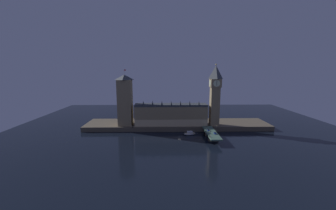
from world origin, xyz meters
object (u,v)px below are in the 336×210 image
(car_northbound_lead, at_px, (208,130))
(pedestrian_mid_walk, at_px, (216,132))
(car_southbound_lead, at_px, (215,133))
(street_lamp_far, at_px, (204,124))
(boat_upstream, at_px, (190,133))
(victoria_tower, at_px, (125,100))
(clock_tower, at_px, (215,93))
(street_lamp_mid, at_px, (217,128))
(street_lamp_near, at_px, (210,133))
(pedestrian_near_rail, at_px, (210,136))

(car_northbound_lead, relative_size, pedestrian_mid_walk, 2.59)
(car_southbound_lead, height_order, street_lamp_far, street_lamp_far)
(boat_upstream, bearing_deg, pedestrian_mid_walk, -27.30)
(victoria_tower, relative_size, pedestrian_mid_walk, 35.48)
(car_southbound_lead, bearing_deg, street_lamp_far, 110.31)
(clock_tower, height_order, car_southbound_lead, clock_tower)
(car_northbound_lead, bearing_deg, clock_tower, 65.58)
(car_northbound_lead, height_order, street_lamp_mid, street_lamp_mid)
(car_southbound_lead, relative_size, pedestrian_mid_walk, 2.48)
(victoria_tower, distance_m, car_northbound_lead, 99.70)
(boat_upstream, bearing_deg, street_lamp_near, -59.80)
(car_northbound_lead, xyz_separation_m, street_lamp_near, (-2.76, -19.14, 3.00))
(pedestrian_mid_walk, bearing_deg, car_southbound_lead, -118.87)
(clock_tower, height_order, pedestrian_near_rail, clock_tower)
(clock_tower, height_order, car_northbound_lead, clock_tower)
(street_lamp_near, bearing_deg, street_lamp_mid, 55.19)
(car_northbound_lead, bearing_deg, street_lamp_near, -98.20)
(street_lamp_mid, bearing_deg, clock_tower, 81.29)
(clock_tower, distance_m, street_lamp_far, 39.14)
(pedestrian_near_rail, xyz_separation_m, street_lamp_mid, (9.83, 15.94, 3.62))
(car_northbound_lead, relative_size, pedestrian_near_rail, 2.70)
(street_lamp_near, bearing_deg, pedestrian_near_rail, -71.83)
(clock_tower, height_order, street_lamp_near, clock_tower)
(car_northbound_lead, distance_m, car_southbound_lead, 10.96)
(street_lamp_far, xyz_separation_m, boat_upstream, (-15.47, -2.86, -9.22))
(pedestrian_mid_walk, bearing_deg, victoria_tower, 160.11)
(pedestrian_near_rail, xyz_separation_m, boat_upstream, (-15.87, 27.80, -6.05))
(car_southbound_lead, relative_size, street_lamp_mid, 0.62)
(street_lamp_near, bearing_deg, car_southbound_lead, 51.03)
(car_northbound_lead, xyz_separation_m, pedestrian_near_rail, (-2.36, -20.35, 0.21))
(car_northbound_lead, distance_m, pedestrian_near_rail, 20.49)
(car_northbound_lead, height_order, car_southbound_lead, car_southbound_lead)
(clock_tower, relative_size, victoria_tower, 1.09)
(car_southbound_lead, height_order, pedestrian_near_rail, pedestrian_near_rail)
(street_lamp_mid, relative_size, street_lamp_far, 1.11)
(boat_upstream, bearing_deg, victoria_tower, 162.87)
(clock_tower, height_order, pedestrian_mid_walk, clock_tower)
(clock_tower, relative_size, boat_upstream, 5.32)
(street_lamp_near, bearing_deg, pedestrian_mid_walk, 53.97)
(street_lamp_far, height_order, boat_upstream, street_lamp_far)
(victoria_tower, xyz_separation_m, street_lamp_far, (88.29, -19.58, -24.11))
(clock_tower, bearing_deg, street_lamp_far, -131.89)
(pedestrian_mid_walk, height_order, street_lamp_near, street_lamp_near)
(car_southbound_lead, distance_m, street_lamp_far, 21.80)
(pedestrian_near_rail, distance_m, pedestrian_mid_walk, 17.50)
(street_lamp_near, xyz_separation_m, street_lamp_mid, (10.23, 14.72, 0.83))
(victoria_tower, height_order, street_lamp_far, victoria_tower)
(pedestrian_mid_walk, bearing_deg, street_lamp_near, -126.03)
(clock_tower, xyz_separation_m, street_lamp_mid, (-4.83, -31.52, -31.53))
(pedestrian_near_rail, relative_size, street_lamp_mid, 0.24)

